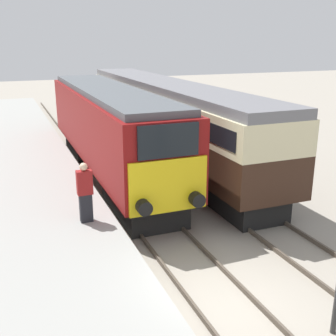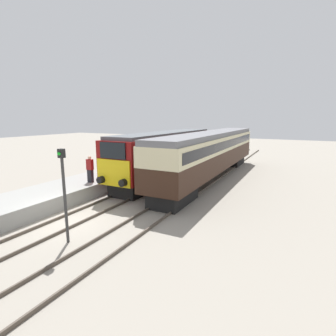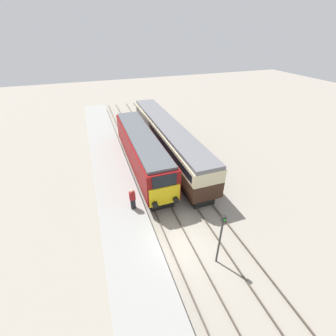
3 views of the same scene
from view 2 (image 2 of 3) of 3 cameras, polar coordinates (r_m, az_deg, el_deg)
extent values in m
plane|color=gray|center=(14.39, -20.74, -10.87)|extent=(120.00, 120.00, 0.00)
cube|color=gray|center=(22.04, -11.27, -1.71)|extent=(3.50, 50.00, 0.87)
cube|color=#4C4238|center=(18.30, -10.67, -5.47)|extent=(0.07, 60.00, 0.14)
cube|color=#4C4238|center=(17.49, -6.91, -6.13)|extent=(0.07, 60.00, 0.14)
cube|color=#4C4238|center=(16.51, -1.20, -7.09)|extent=(0.07, 60.00, 0.14)
cube|color=#4C4238|center=(15.92, 3.40, -7.80)|extent=(0.07, 60.00, 0.14)
cube|color=black|center=(18.70, -6.76, -3.64)|extent=(2.03, 4.00, 1.00)
cube|color=black|center=(26.75, 4.37, 0.81)|extent=(2.03, 4.00, 1.00)
cube|color=maroon|center=(22.29, -0.21, 3.71)|extent=(2.70, 14.31, 2.76)
cube|color=yellow|center=(16.41, -11.79, -1.08)|extent=(2.48, 0.10, 1.66)
cube|color=black|center=(16.18, -11.98, 3.73)|extent=(1.89, 0.10, 0.99)
cube|color=#4C5156|center=(22.15, -0.21, 7.57)|extent=(2.38, 13.74, 0.24)
cylinder|color=black|center=(16.89, -14.43, -2.51)|extent=(0.44, 0.35, 0.44)
cylinder|color=black|center=(15.84, -9.79, -3.21)|extent=(0.44, 0.35, 0.44)
cube|color=black|center=(16.15, 1.19, -5.99)|extent=(1.89, 3.60, 0.95)
cube|color=black|center=(30.24, 13.87, 1.64)|extent=(1.89, 3.60, 0.95)
cube|color=#331E14|center=(22.80, 9.57, 1.99)|extent=(2.70, 19.59, 1.50)
cube|color=beige|center=(22.64, 9.68, 5.35)|extent=(2.71, 19.59, 1.18)
cube|color=black|center=(22.64, 9.68, 5.35)|extent=(2.75, 18.81, 0.65)
cube|color=slate|center=(22.58, 9.74, 7.29)|extent=(2.48, 19.59, 0.36)
cube|color=black|center=(18.45, -16.52, -1.66)|extent=(0.36, 0.24, 0.85)
cube|color=maroon|center=(18.30, -16.65, 0.73)|extent=(0.44, 0.26, 0.71)
sphere|color=beige|center=(18.23, -16.74, 2.19)|extent=(0.23, 0.23, 0.23)
cylinder|color=#333333|center=(11.60, -21.49, -6.75)|extent=(0.12, 0.12, 3.60)
cube|color=black|center=(11.19, -22.19, 2.98)|extent=(0.24, 0.20, 0.36)
sphere|color=green|center=(11.12, -22.62, 2.90)|extent=(0.14, 0.14, 0.14)
camera|label=1|loc=(14.63, -58.11, 9.26)|focal=45.00mm
camera|label=3|loc=(16.28, -69.87, 32.24)|focal=24.00mm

